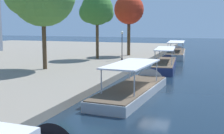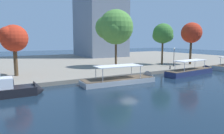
{
  "view_description": "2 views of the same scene",
  "coord_description": "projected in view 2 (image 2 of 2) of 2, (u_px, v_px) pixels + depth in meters",
  "views": [
    {
      "loc": [
        -24.63,
        -4.64,
        6.04
      ],
      "look_at": [
        -0.22,
        3.76,
        2.35
      ],
      "focal_mm": 48.28,
      "sensor_mm": 36.0,
      "label": 1
    },
    {
      "loc": [
        -17.48,
        -24.68,
        6.76
      ],
      "look_at": [
        -0.93,
        3.39,
        2.43
      ],
      "focal_mm": 32.87,
      "sensor_mm": 36.0,
      "label": 2
    }
  ],
  "objects": [
    {
      "name": "mooring_bollard_1",
      "position": [
        170.0,
        67.0,
        42.98
      ],
      "size": [
        0.24,
        0.24,
        0.76
      ],
      "color": "#2D2D33",
      "rests_on": "dock_promenade"
    },
    {
      "name": "ground_plane",
      "position": [
        129.0,
        85.0,
        30.76
      ],
      "size": [
        220.0,
        220.0,
        0.0
      ],
      "primitive_type": "plane",
      "color": "#142333"
    },
    {
      "name": "tree_4",
      "position": [
        14.0,
        38.0,
        34.31
      ],
      "size": [
        4.58,
        4.51,
        8.64
      ],
      "color": "#4C3823",
      "rests_on": "dock_promenade"
    },
    {
      "name": "lamp_post",
      "position": [
        174.0,
        54.0,
        47.21
      ],
      "size": [
        0.42,
        0.42,
        4.32
      ],
      "color": "black",
      "rests_on": "dock_promenade"
    },
    {
      "name": "tree_2",
      "position": [
        163.0,
        34.0,
        50.47
      ],
      "size": [
        4.93,
        5.32,
        10.13
      ],
      "color": "#4C3823",
      "rests_on": "dock_promenade"
    },
    {
      "name": "tree_5",
      "position": [
        192.0,
        33.0,
        50.69
      ],
      "size": [
        5.06,
        5.06,
        10.39
      ],
      "color": "#4C3823",
      "rests_on": "dock_promenade"
    },
    {
      "name": "dock_promenade",
      "position": [
        63.0,
        62.0,
        58.69
      ],
      "size": [
        120.0,
        55.0,
        0.65
      ],
      "primitive_type": "cube",
      "color": "gray",
      "rests_on": "ground_plane"
    },
    {
      "name": "motor_yacht_1",
      "position": [
        8.0,
        91.0,
        24.59
      ],
      "size": [
        8.49,
        2.84,
        4.25
      ],
      "rotation": [
        0.0,
        0.0,
        -0.03
      ],
      "color": "black",
      "rests_on": "ground_plane"
    },
    {
      "name": "tree_0",
      "position": [
        114.0,
        27.0,
        45.37
      ],
      "size": [
        8.14,
        7.72,
        12.79
      ],
      "color": "#4C3823",
      "rests_on": "dock_promenade"
    },
    {
      "name": "tour_boat_3",
      "position": [
        192.0,
        72.0,
        40.59
      ],
      "size": [
        13.38,
        3.69,
        3.78
      ],
      "rotation": [
        0.0,
        0.0,
        0.09
      ],
      "color": "navy",
      "rests_on": "ground_plane"
    },
    {
      "name": "tour_boat_2",
      "position": [
        125.0,
        81.0,
        32.48
      ],
      "size": [
        13.15,
        4.01,
        4.16
      ],
      "rotation": [
        0.0,
        0.0,
        -0.06
      ],
      "color": "#9EA3A8",
      "rests_on": "ground_plane"
    }
  ]
}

